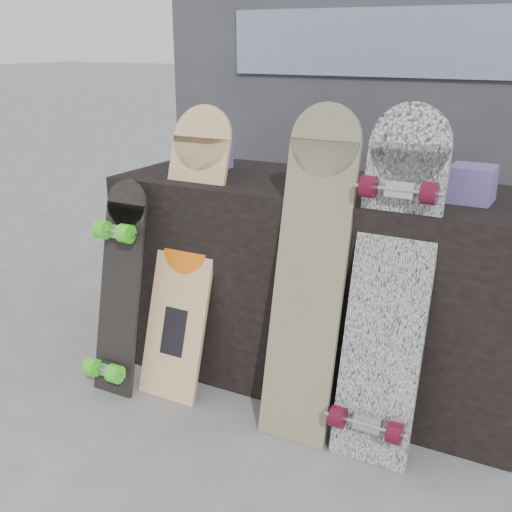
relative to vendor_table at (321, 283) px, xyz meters
The scene contains 10 objects.
ground 0.64m from the vendor_table, 90.00° to the right, with size 60.00×60.00×0.00m, color slate.
vendor_table is the anchor object (origin of this frame).
booth 1.10m from the vendor_table, 90.00° to the left, with size 2.40×0.22×2.20m.
merch_box_purple 0.71m from the vendor_table, behind, with size 0.18×0.12×0.10m, color #46356C.
merch_box_small 0.71m from the vendor_table, ahead, with size 0.14×0.14×0.12m, color #46356C.
merch_box_flat 0.43m from the vendor_table, 125.05° to the left, with size 0.22×0.10×0.06m, color #D1B78C.
longboard_geisha 0.55m from the vendor_table, 147.31° to the right, with size 0.25×0.36×1.09m.
longboard_celtic 0.41m from the vendor_table, 73.46° to the right, with size 0.25×0.27×1.13m.
longboard_cascadia 0.53m from the vendor_table, 41.98° to the right, with size 0.26×0.35×1.14m.
skateboard_dark 0.79m from the vendor_table, 145.00° to the right, with size 0.18×0.26×0.82m.
Camera 1 is at (0.90, -1.70, 1.31)m, focal length 45.00 mm.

